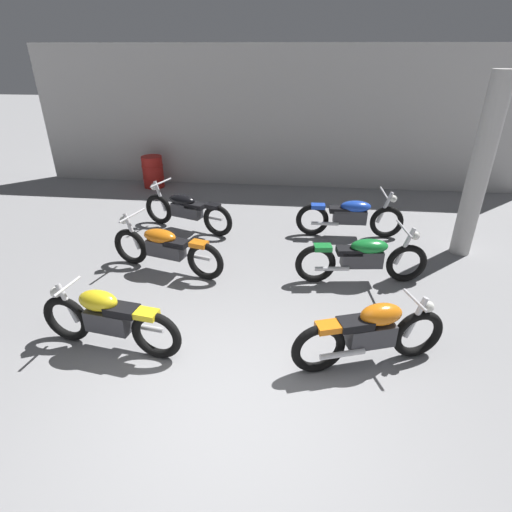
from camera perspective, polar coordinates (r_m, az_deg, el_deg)
ground_plane at (r=4.74m, az=-3.92°, el=-20.79°), size 60.00×60.00×0.00m
back_wall at (r=11.48m, az=3.41°, el=18.57°), size 13.29×0.24×3.60m
support_pillar at (r=8.24m, az=28.70°, el=10.50°), size 0.36×0.36×3.20m
motorcycle_left_row_0 at (r=5.53m, az=-19.93°, el=-8.20°), size 1.96×0.52×0.88m
motorcycle_left_row_1 at (r=7.15m, az=-12.52°, el=1.17°), size 2.12×0.83×0.97m
motorcycle_left_row_2 at (r=8.79m, az=-9.68°, el=6.41°), size 2.08×0.94×0.97m
motorcycle_right_row_0 at (r=5.17m, az=15.78°, el=-10.27°), size 1.90×0.77×0.88m
motorcycle_right_row_1 at (r=6.88m, az=14.64°, el=-0.19°), size 2.17×0.68×0.97m
motorcycle_right_row_2 at (r=8.55m, az=13.02°, el=5.49°), size 2.17×0.68×0.97m
oil_drum at (r=11.88m, az=-14.15°, el=11.33°), size 0.59×0.59×0.85m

